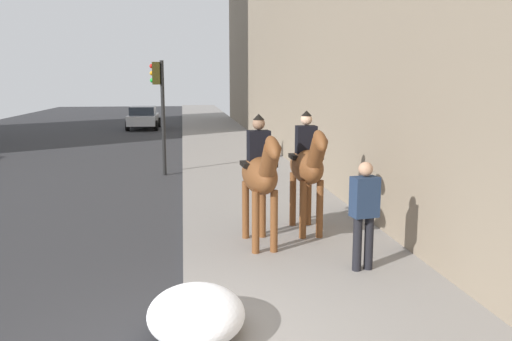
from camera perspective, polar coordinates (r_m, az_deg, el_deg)
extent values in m
cube|color=gray|center=(6.51, 10.42, -17.60)|extent=(120.00, 3.88, 0.12)
ellipsoid|color=brown|center=(9.30, 0.35, -0.43)|extent=(1.54, 0.67, 0.66)
cylinder|color=brown|center=(9.07, 1.95, -5.48)|extent=(0.13, 0.13, 1.08)
cylinder|color=brown|center=(9.00, -0.04, -5.59)|extent=(0.13, 0.13, 1.08)
cylinder|color=brown|center=(9.92, 0.70, -4.16)|extent=(0.13, 0.13, 1.08)
cylinder|color=brown|center=(9.86, -1.12, -4.25)|extent=(0.13, 0.13, 1.08)
cylinder|color=brown|center=(8.50, 1.47, 0.99)|extent=(0.65, 0.32, 0.68)
ellipsoid|color=brown|center=(8.27, 1.81, 2.48)|extent=(0.64, 0.26, 0.49)
cylinder|color=black|center=(10.01, -0.52, -0.30)|extent=(0.29, 0.12, 0.55)
cube|color=black|center=(9.32, 0.29, 0.72)|extent=(0.48, 0.63, 0.08)
cube|color=black|center=(9.28, 0.29, 2.64)|extent=(0.31, 0.40, 0.55)
sphere|color=#8C664C|center=(9.24, 0.29, 5.07)|extent=(0.22, 0.22, 0.22)
cone|color=black|center=(9.23, 0.29, 5.81)|extent=(0.21, 0.21, 0.10)
ellipsoid|color=brown|center=(10.20, 5.44, 0.48)|extent=(1.50, 0.57, 0.66)
cylinder|color=brown|center=(9.96, 6.87, -4.14)|extent=(0.13, 0.13, 1.09)
cylinder|color=brown|center=(9.89, 5.07, -4.21)|extent=(0.13, 0.13, 1.09)
cylinder|color=brown|center=(10.81, 5.65, -3.02)|extent=(0.13, 0.13, 1.09)
cylinder|color=brown|center=(10.74, 3.99, -3.08)|extent=(0.13, 0.13, 1.09)
cylinder|color=brown|center=(9.41, 6.56, 1.83)|extent=(0.63, 0.28, 0.68)
ellipsoid|color=brown|center=(9.18, 6.92, 3.19)|extent=(0.63, 0.22, 0.49)
cylinder|color=black|center=(10.91, 4.56, 0.55)|extent=(0.28, 0.10, 0.55)
cube|color=black|center=(10.23, 5.39, 1.52)|extent=(0.44, 0.60, 0.08)
cube|color=black|center=(10.19, 5.42, 3.28)|extent=(0.28, 0.38, 0.55)
sphere|color=#D8AD8C|center=(10.15, 5.45, 5.49)|extent=(0.22, 0.22, 0.22)
cone|color=black|center=(10.14, 5.46, 6.17)|extent=(0.20, 0.20, 0.10)
cylinder|color=black|center=(8.37, 10.84, -7.77)|extent=(0.14, 0.14, 0.85)
cylinder|color=black|center=(8.47, 12.04, -7.61)|extent=(0.14, 0.14, 0.85)
cube|color=#1E2D47|center=(8.24, 11.62, -2.80)|extent=(0.33, 0.44, 0.62)
sphere|color=tan|center=(8.15, 11.72, 0.16)|extent=(0.22, 0.22, 0.22)
cube|color=#B7BABF|center=(34.56, -12.00, 5.42)|extent=(4.18, 1.80, 0.60)
cube|color=#262D38|center=(34.28, -12.07, 6.32)|extent=(2.13, 1.55, 0.52)
cylinder|color=black|center=(35.95, -13.16, 5.05)|extent=(0.64, 0.23, 0.64)
cylinder|color=black|center=(35.79, -10.43, 5.12)|extent=(0.64, 0.23, 0.64)
cylinder|color=black|center=(33.41, -13.65, 4.70)|extent=(0.64, 0.23, 0.64)
cylinder|color=black|center=(33.24, -10.71, 4.78)|extent=(0.64, 0.23, 0.64)
cylinder|color=black|center=(17.23, -9.95, 5.50)|extent=(0.12, 0.12, 3.66)
cube|color=#2D280C|center=(17.19, -10.70, 10.25)|extent=(0.20, 0.24, 0.70)
sphere|color=red|center=(17.20, -11.16, 10.96)|extent=(0.14, 0.14, 0.14)
sphere|color=orange|center=(17.20, -11.14, 10.23)|extent=(0.14, 0.14, 0.14)
sphere|color=green|center=(17.20, -11.12, 9.50)|extent=(0.14, 0.14, 0.14)
ellipsoid|color=white|center=(6.37, -6.46, -15.02)|extent=(1.47, 1.13, 0.51)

